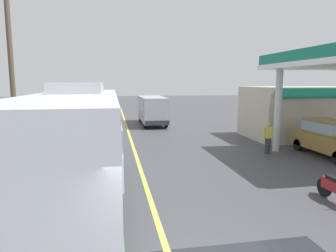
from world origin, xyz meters
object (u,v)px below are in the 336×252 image
coach_bus_main (77,145)px  minibus_opposing_lane (152,108)px  pedestrian_near_pump (268,136)px  car_at_pump (330,136)px  car_trailing_behind_bus (105,112)px

coach_bus_main → minibus_opposing_lane: bearing=74.7°
minibus_opposing_lane → pedestrian_near_pump: minibus_opposing_lane is taller
car_at_pump → pedestrian_near_pump: size_ratio=2.53×
minibus_opposing_lane → car_at_pump: bearing=-61.0°
pedestrian_near_pump → coach_bus_main: bearing=-153.4°
car_at_pump → car_trailing_behind_bus: (-11.40, 14.49, 0.00)m
coach_bus_main → pedestrian_near_pump: coach_bus_main is taller
coach_bus_main → pedestrian_near_pump: bearing=26.6°
coach_bus_main → minibus_opposing_lane: (4.54, 16.56, -0.25)m
pedestrian_near_pump → car_trailing_behind_bus: (-8.63, 13.44, 0.08)m
coach_bus_main → car_at_pump: coach_bus_main is taller
car_at_pump → car_trailing_behind_bus: bearing=128.2°
minibus_opposing_lane → coach_bus_main: bearing=-105.3°
pedestrian_near_pump → minibus_opposing_lane: bearing=110.4°
coach_bus_main → car_trailing_behind_bus: 17.97m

